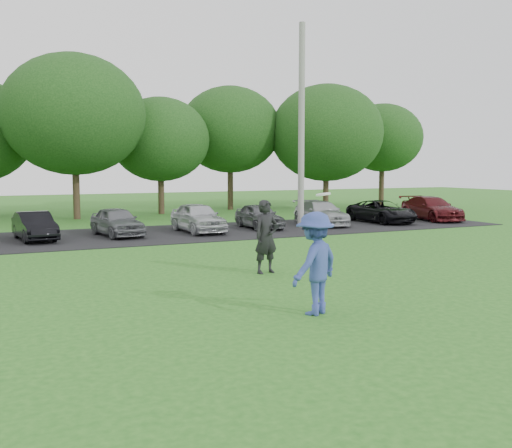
% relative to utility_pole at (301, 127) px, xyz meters
% --- Properties ---
extents(ground, '(100.00, 100.00, 0.00)m').
position_rel_utility_pole_xyz_m(ground, '(-6.60, -12.75, -4.55)').
color(ground, '#24631C').
rests_on(ground, ground).
extents(parking_lot, '(32.00, 6.50, 0.03)m').
position_rel_utility_pole_xyz_m(parking_lot, '(-6.60, 0.25, -4.54)').
color(parking_lot, black).
rests_on(parking_lot, ground).
extents(utility_pole, '(0.28, 0.28, 9.10)m').
position_rel_utility_pole_xyz_m(utility_pole, '(0.00, 0.00, 0.00)').
color(utility_pole, gray).
rests_on(utility_pole, ground).
extents(frisbee_player, '(1.44, 1.20, 2.31)m').
position_rel_utility_pole_xyz_m(frisbee_player, '(-7.34, -13.41, -3.58)').
color(frisbee_player, '#354898').
rests_on(frisbee_player, ground).
extents(camera_bystander, '(0.76, 0.57, 1.92)m').
position_rel_utility_pole_xyz_m(camera_bystander, '(-6.33, -9.29, -3.59)').
color(camera_bystander, black).
rests_on(camera_bystander, ground).
extents(parked_cars, '(31.23, 4.62, 1.24)m').
position_rel_utility_pole_xyz_m(parked_cars, '(-5.80, 0.31, -3.95)').
color(parked_cars, white).
rests_on(parked_cars, parking_lot).
extents(tree_row, '(42.39, 9.85, 8.64)m').
position_rel_utility_pole_xyz_m(tree_row, '(-5.09, 10.01, 0.36)').
color(tree_row, '#38281C').
rests_on(tree_row, ground).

